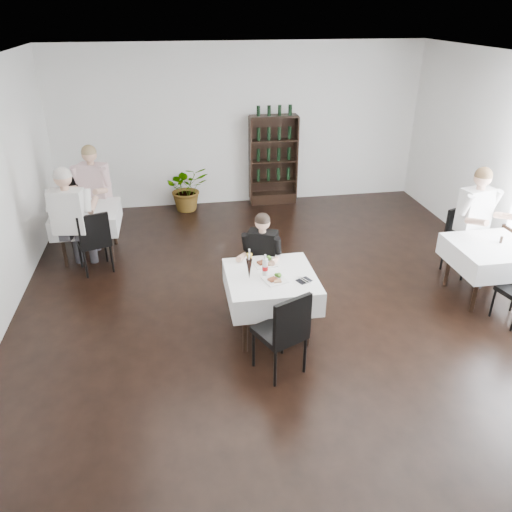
{
  "coord_description": "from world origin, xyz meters",
  "views": [
    {
      "loc": [
        -1.32,
        -4.95,
        3.59
      ],
      "look_at": [
        -0.44,
        0.2,
        0.93
      ],
      "focal_mm": 35.0,
      "sensor_mm": 36.0,
      "label": 1
    }
  ],
  "objects": [
    {
      "name": "pilsner_dark",
      "position": [
        -0.56,
        -0.04,
        0.9
      ],
      "size": [
        0.07,
        0.07,
        0.31
      ],
      "color": "black",
      "rests_on": "main_table"
    },
    {
      "name": "right_table",
      "position": [
        2.7,
        0.3,
        0.62
      ],
      "size": [
        0.98,
        0.98,
        0.77
      ],
      "color": "black",
      "rests_on": "ground"
    },
    {
      "name": "diner_left_far",
      "position": [
        -2.64,
        3.0,
        0.94
      ],
      "size": [
        0.71,
        0.75,
        1.62
      ],
      "color": "#3B3A41",
      "rests_on": "ground"
    },
    {
      "name": "napkin_cutlery",
      "position": [
        0.04,
        -0.19,
        0.78
      ],
      "size": [
        0.2,
        0.18,
        0.02
      ],
      "color": "black",
      "rests_on": "main_table"
    },
    {
      "name": "main_chair_near",
      "position": [
        -0.32,
        -0.8,
        0.57
      ],
      "size": [
        0.61,
        0.61,
        1.0
      ],
      "color": "black",
      "rests_on": "ground"
    },
    {
      "name": "pepper_mill",
      "position": [
        2.85,
        0.34,
        0.82
      ],
      "size": [
        0.04,
        0.04,
        0.09
      ],
      "primitive_type": "cylinder",
      "rotation": [
        0.0,
        0.0,
        0.0
      ],
      "color": "black",
      "rests_on": "right_table"
    },
    {
      "name": "wine_shelf",
      "position": [
        0.6,
        4.31,
        0.85
      ],
      "size": [
        0.9,
        0.28,
        1.75
      ],
      "color": "black",
      "rests_on": "ground"
    },
    {
      "name": "pilsner_lager",
      "position": [
        -0.54,
        0.1,
        0.9
      ],
      "size": [
        0.07,
        0.07,
        0.31
      ],
      "color": "gold",
      "rests_on": "main_table"
    },
    {
      "name": "diner_main",
      "position": [
        -0.32,
        0.54,
        0.76
      ],
      "size": [
        0.59,
        0.62,
        1.31
      ],
      "color": "#3B3A41",
      "rests_on": "ground"
    },
    {
      "name": "left_chair_far",
      "position": [
        -2.87,
        3.1,
        0.61
      ],
      "size": [
        0.61,
        0.62,
        1.07
      ],
      "color": "black",
      "rests_on": "ground"
    },
    {
      "name": "main_chair_far",
      "position": [
        -0.27,
        0.63,
        0.53
      ],
      "size": [
        0.47,
        0.47,
        0.92
      ],
      "color": "black",
      "rests_on": "ground"
    },
    {
      "name": "diner_left_near",
      "position": [
        -2.8,
        1.94,
        0.95
      ],
      "size": [
        0.65,
        0.67,
        1.63
      ],
      "color": "#3B3A41",
      "rests_on": "ground"
    },
    {
      "name": "left_table",
      "position": [
        -2.7,
        2.5,
        0.62
      ],
      "size": [
        0.98,
        0.98,
        0.77
      ],
      "color": "black",
      "rests_on": "ground"
    },
    {
      "name": "left_chair_near",
      "position": [
        -2.54,
        1.89,
        0.55
      ],
      "size": [
        0.56,
        0.56,
        0.96
      ],
      "color": "black",
      "rests_on": "ground"
    },
    {
      "name": "room_shell",
      "position": [
        0.0,
        0.0,
        1.5
      ],
      "size": [
        9.0,
        9.0,
        9.0
      ],
      "color": "black",
      "rests_on": "ground"
    },
    {
      "name": "potted_tree",
      "position": [
        -1.09,
        4.2,
        0.44
      ],
      "size": [
        0.9,
        0.81,
        0.88
      ],
      "primitive_type": "imported",
      "rotation": [
        0.0,
        0.0,
        0.17
      ],
      "color": "#21521C",
      "rests_on": "ground"
    },
    {
      "name": "main_table",
      "position": [
        -0.3,
        0.0,
        0.62
      ],
      "size": [
        1.03,
        1.03,
        0.77
      ],
      "color": "black",
      "rests_on": "ground"
    },
    {
      "name": "coke_bottle",
      "position": [
        -0.37,
        0.01,
        0.88
      ],
      "size": [
        0.07,
        0.07,
        0.26
      ],
      "color": "silver",
      "rests_on": "main_table"
    },
    {
      "name": "diner_right_far",
      "position": [
        2.82,
        0.86,
        0.94
      ],
      "size": [
        0.67,
        0.71,
        1.62
      ],
      "color": "#3B3A41",
      "rests_on": "ground"
    },
    {
      "name": "plate_far",
      "position": [
        -0.32,
        0.29,
        0.79
      ],
      "size": [
        0.3,
        0.3,
        0.08
      ],
      "color": "white",
      "rests_on": "main_table"
    },
    {
      "name": "right_chair_far",
      "position": [
        2.75,
        1.07,
        0.55
      ],
      "size": [
        0.56,
        0.56,
        0.96
      ],
      "color": "black",
      "rests_on": "ground"
    },
    {
      "name": "plate_near",
      "position": [
        -0.28,
        -0.13,
        0.79
      ],
      "size": [
        0.3,
        0.3,
        0.07
      ],
      "color": "white",
      "rests_on": "main_table"
    }
  ]
}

